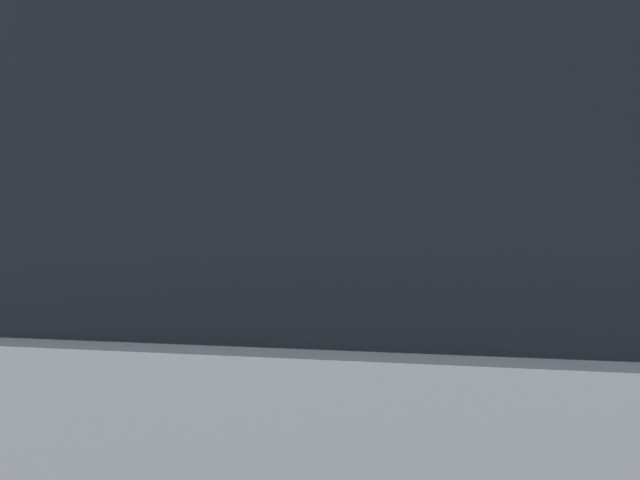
# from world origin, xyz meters

# --- Properties ---
(parking_meter) EXTENTS (0.16, 0.16, 1.34)m
(parking_meter) POSITION_xyz_m (0.39, 0.47, 1.08)
(parking_meter) COLOR slate
(parking_meter) RESTS_ON sidewalk_curb
(pedestrian_at_meter) EXTENTS (0.59, 0.49, 1.58)m
(pedestrian_at_meter) POSITION_xyz_m (-0.11, 0.53, 1.02)
(pedestrian_at_meter) COLOR brown
(pedestrian_at_meter) RESTS_ON sidewalk_curb
(background_railing) EXTENTS (24.06, 0.06, 1.08)m
(background_railing) POSITION_xyz_m (-0.00, 2.62, 0.90)
(background_railing) COLOR #1E602D
(background_railing) RESTS_ON sidewalk_curb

